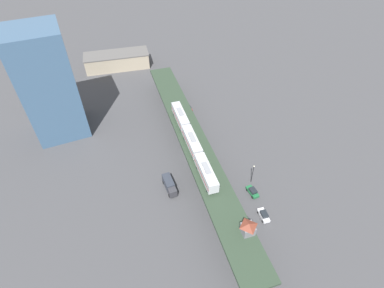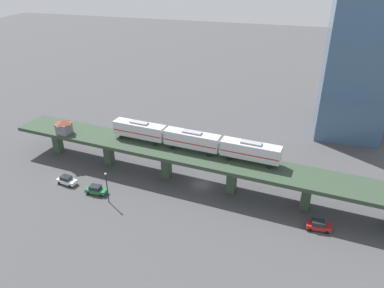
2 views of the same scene
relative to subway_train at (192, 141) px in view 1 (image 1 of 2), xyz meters
The scene contains 11 objects.
ground_plane 10.18m from the subway_train, 58.24° to the left, with size 400.00×400.00×0.00m, color #424244.
elevated_viaduct 4.72m from the subway_train, 56.95° to the left, with size 18.83×92.36×7.10m.
subway_train is the anchor object (origin of this frame).
signal_hut 30.71m from the subway_train, 89.43° to the right, with size 3.57×3.57×3.40m.
street_car_green 22.46m from the subway_train, 57.68° to the right, with size 1.98×4.42×1.89m.
street_car_red 29.77m from the subway_train, 69.30° to the left, with size 2.10×4.48×1.89m.
street_car_white 28.47m from the subway_train, 69.32° to the right, with size 2.45×4.62×1.89m.
delivery_truck 14.13m from the subway_train, 147.25° to the right, with size 2.55×7.26×3.20m.
street_lamp 19.66m from the subway_train, 46.06° to the right, with size 0.44×0.44×6.94m.
warehouse_building 70.47m from the subway_train, 95.34° to the left, with size 29.88×14.90×6.80m.
office_tower 48.97m from the subway_train, 135.40° to the left, with size 16.00×16.00×36.00m.
Camera 1 is at (-27.63, -61.59, 68.69)m, focal length 28.00 mm.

